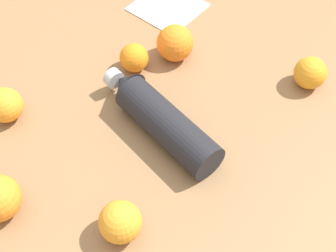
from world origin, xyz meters
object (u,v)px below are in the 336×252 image
at_px(orange_0, 310,73).
at_px(orange_4, 120,222).
at_px(water_bottle, 160,119).
at_px(orange_3, 134,58).
at_px(orange_1, 175,43).
at_px(orange_2, 5,105).
at_px(folded_napkin, 168,6).

height_order(orange_0, orange_4, orange_4).
xyz_separation_m(water_bottle, orange_4, (-0.06, 0.21, 0.00)).
height_order(orange_0, orange_3, orange_0).
relative_size(orange_0, orange_1, 0.85).
xyz_separation_m(orange_2, orange_3, (-0.13, -0.24, -0.00)).
height_order(orange_1, orange_3, orange_1).
height_order(orange_0, orange_2, orange_2).
bearing_deg(orange_4, water_bottle, -74.10).
xyz_separation_m(orange_3, folded_napkin, (0.05, -0.20, -0.03)).
height_order(water_bottle, orange_3, water_bottle).
height_order(orange_0, orange_1, orange_1).
bearing_deg(folded_napkin, orange_2, 78.86).
bearing_deg(orange_2, orange_1, -120.82).
relative_size(orange_0, orange_2, 0.97).
relative_size(water_bottle, orange_0, 4.37).
height_order(orange_4, folded_napkin, orange_4).
xyz_separation_m(orange_1, orange_2, (0.19, 0.31, -0.00)).
relative_size(orange_2, folded_napkin, 0.47).
xyz_separation_m(orange_2, folded_napkin, (-0.09, -0.44, -0.03)).
bearing_deg(orange_1, orange_3, 54.31).
relative_size(orange_0, orange_3, 1.09).
height_order(orange_3, orange_4, orange_4).
bearing_deg(orange_4, folded_napkin, -65.32).
height_order(orange_2, orange_4, orange_4).
bearing_deg(orange_0, orange_1, 15.79).
bearing_deg(orange_4, orange_2, -14.10).
distance_m(orange_1, folded_napkin, 0.17).
distance_m(orange_0, orange_2, 0.60).
bearing_deg(water_bottle, orange_0, -109.19).
distance_m(orange_4, folded_napkin, 0.58).
bearing_deg(orange_3, water_bottle, 140.87).
height_order(orange_1, orange_2, orange_1).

